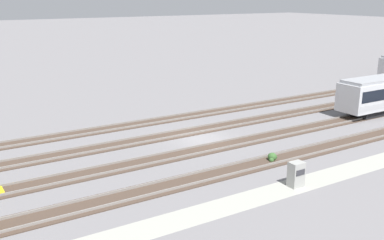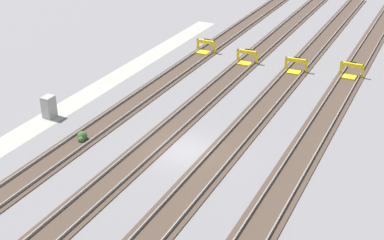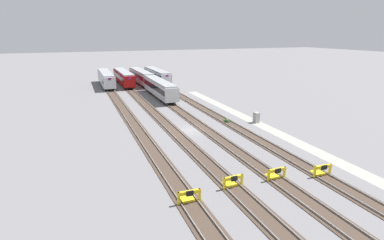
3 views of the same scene
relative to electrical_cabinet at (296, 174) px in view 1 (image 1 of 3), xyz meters
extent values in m
plane|color=slate|center=(0.14, 10.98, -0.80)|extent=(400.00, 400.00, 0.00)
cube|color=#9E9E93|center=(0.14, 0.04, -0.80)|extent=(54.00, 2.00, 0.01)
cube|color=#47382D|center=(0.14, 4.14, -0.77)|extent=(90.00, 2.23, 0.06)
cube|color=gray|center=(0.14, 4.86, -0.67)|extent=(90.00, 0.07, 0.15)
cube|color=gray|center=(0.14, 3.43, -0.67)|extent=(90.00, 0.07, 0.15)
cube|color=#47382D|center=(0.14, 8.70, -0.77)|extent=(90.00, 2.24, 0.06)
cube|color=gray|center=(0.14, 9.42, -0.67)|extent=(90.00, 0.07, 0.15)
cube|color=gray|center=(0.14, 7.99, -0.67)|extent=(90.00, 0.07, 0.15)
cube|color=#47382D|center=(0.14, 13.26, -0.77)|extent=(90.00, 2.24, 0.06)
cube|color=gray|center=(0.14, 13.98, -0.67)|extent=(90.00, 0.07, 0.15)
cube|color=gray|center=(0.14, 12.54, -0.67)|extent=(90.00, 0.07, 0.15)
cube|color=#47382D|center=(0.14, 17.82, -0.77)|extent=(90.00, 2.23, 0.06)
cube|color=gray|center=(0.14, 18.54, -0.67)|extent=(90.00, 0.07, 0.15)
cube|color=gray|center=(0.14, 17.10, -0.67)|extent=(90.00, 0.07, 0.15)
cube|color=#B21E99|center=(14.96, 8.72, 2.25)|extent=(0.08, 0.70, 0.56)
cube|color=black|center=(18.34, 8.73, -0.45)|extent=(3.60, 2.25, 0.70)
cube|color=#9E9E99|center=(0.00, 0.00, 0.00)|extent=(0.90, 0.70, 1.60)
cube|color=#333338|center=(0.00, -0.36, 0.24)|extent=(0.70, 0.04, 0.36)
sphere|color=#38602D|center=(1.77, 4.18, -0.52)|extent=(0.64, 0.64, 0.64)
sphere|color=#38602D|center=(2.07, 4.30, -0.62)|extent=(0.44, 0.44, 0.44)
sphere|color=#38602D|center=(1.55, 4.00, -0.66)|extent=(0.36, 0.36, 0.36)
camera|label=1|loc=(-19.06, -18.60, 10.71)|focal=42.00mm
camera|label=2|loc=(26.43, 24.37, 16.11)|focal=50.00mm
camera|label=3|loc=(-37.65, 25.47, 12.54)|focal=28.00mm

